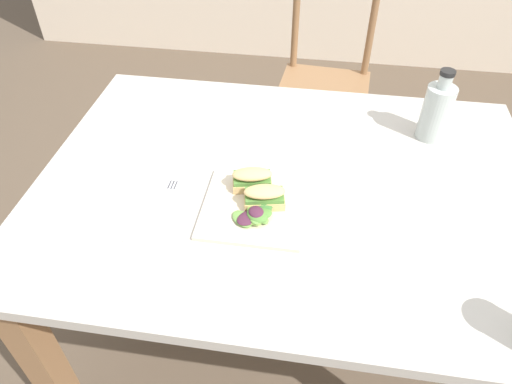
{
  "coord_description": "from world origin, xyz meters",
  "views": [
    {
      "loc": [
        0.02,
        -1.0,
        1.53
      ],
      "look_at": [
        -0.11,
        -0.17,
        0.76
      ],
      "focal_mm": 32.97,
      "sensor_mm": 36.0,
      "label": 1
    }
  ],
  "objects_px": {
    "chair_wooden_far": "(325,84)",
    "sandwich_half_back": "(252,179)",
    "fork_on_napkin": "(166,201)",
    "plate_lunch": "(253,208)",
    "sandwich_half_front": "(264,196)",
    "bottle_cold_brew": "(435,114)",
    "dining_table": "(285,214)"
  },
  "relations": [
    {
      "from": "chair_wooden_far",
      "to": "sandwich_half_back",
      "type": "bearing_deg",
      "value": -98.38
    },
    {
      "from": "chair_wooden_far",
      "to": "fork_on_napkin",
      "type": "height_order",
      "value": "chair_wooden_far"
    },
    {
      "from": "plate_lunch",
      "to": "sandwich_half_front",
      "type": "distance_m",
      "value": 0.04
    },
    {
      "from": "plate_lunch",
      "to": "bottle_cold_brew",
      "type": "relative_size",
      "value": 1.17
    },
    {
      "from": "dining_table",
      "to": "sandwich_half_front",
      "type": "bearing_deg",
      "value": -113.18
    },
    {
      "from": "dining_table",
      "to": "chair_wooden_far",
      "type": "distance_m",
      "value": 1.06
    },
    {
      "from": "plate_lunch",
      "to": "sandwich_half_front",
      "type": "height_order",
      "value": "sandwich_half_front"
    },
    {
      "from": "plate_lunch",
      "to": "bottle_cold_brew",
      "type": "xyz_separation_m",
      "value": [
        0.45,
        0.37,
        0.07
      ]
    },
    {
      "from": "fork_on_napkin",
      "to": "bottle_cold_brew",
      "type": "xyz_separation_m",
      "value": [
        0.67,
        0.38,
        0.07
      ]
    },
    {
      "from": "chair_wooden_far",
      "to": "fork_on_napkin",
      "type": "bearing_deg",
      "value": -107.22
    },
    {
      "from": "dining_table",
      "to": "plate_lunch",
      "type": "xyz_separation_m",
      "value": [
        -0.07,
        -0.11,
        0.12
      ]
    },
    {
      "from": "sandwich_half_front",
      "to": "bottle_cold_brew",
      "type": "distance_m",
      "value": 0.56
    },
    {
      "from": "bottle_cold_brew",
      "to": "sandwich_half_front",
      "type": "bearing_deg",
      "value": -139.54
    },
    {
      "from": "bottle_cold_brew",
      "to": "chair_wooden_far",
      "type": "bearing_deg",
      "value": 111.33
    },
    {
      "from": "dining_table",
      "to": "fork_on_napkin",
      "type": "relative_size",
      "value": 6.94
    },
    {
      "from": "sandwich_half_front",
      "to": "fork_on_napkin",
      "type": "distance_m",
      "value": 0.24
    },
    {
      "from": "sandwich_half_front",
      "to": "fork_on_napkin",
      "type": "xyz_separation_m",
      "value": [
        -0.24,
        -0.02,
        -0.03
      ]
    },
    {
      "from": "sandwich_half_front",
      "to": "sandwich_half_back",
      "type": "relative_size",
      "value": 1.0
    },
    {
      "from": "fork_on_napkin",
      "to": "sandwich_half_front",
      "type": "bearing_deg",
      "value": 4.65
    },
    {
      "from": "chair_wooden_far",
      "to": "plate_lunch",
      "type": "relative_size",
      "value": 3.59
    },
    {
      "from": "sandwich_half_back",
      "to": "plate_lunch",
      "type": "bearing_deg",
      "value": -78.38
    },
    {
      "from": "chair_wooden_far",
      "to": "plate_lunch",
      "type": "xyz_separation_m",
      "value": [
        -0.15,
        -1.15,
        0.3
      ]
    },
    {
      "from": "chair_wooden_far",
      "to": "bottle_cold_brew",
      "type": "bearing_deg",
      "value": -68.67
    },
    {
      "from": "sandwich_half_front",
      "to": "bottle_cold_brew",
      "type": "relative_size",
      "value": 0.51
    },
    {
      "from": "fork_on_napkin",
      "to": "bottle_cold_brew",
      "type": "bearing_deg",
      "value": 29.93
    },
    {
      "from": "fork_on_napkin",
      "to": "dining_table",
      "type": "bearing_deg",
      "value": 23.56
    },
    {
      "from": "plate_lunch",
      "to": "fork_on_napkin",
      "type": "bearing_deg",
      "value": -177.12
    },
    {
      "from": "sandwich_half_back",
      "to": "bottle_cold_brew",
      "type": "bearing_deg",
      "value": 33.37
    },
    {
      "from": "sandwich_half_front",
      "to": "fork_on_napkin",
      "type": "height_order",
      "value": "sandwich_half_front"
    },
    {
      "from": "sandwich_half_back",
      "to": "fork_on_napkin",
      "type": "xyz_separation_m",
      "value": [
        -0.2,
        -0.08,
        -0.03
      ]
    },
    {
      "from": "sandwich_half_back",
      "to": "sandwich_half_front",
      "type": "bearing_deg",
      "value": -56.09
    },
    {
      "from": "sandwich_half_front",
      "to": "dining_table",
      "type": "bearing_deg",
      "value": 66.82
    }
  ]
}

